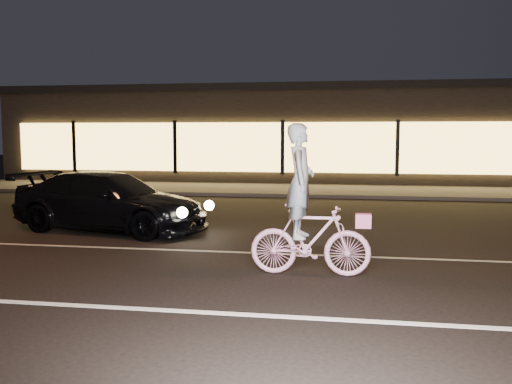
# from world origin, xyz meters

# --- Properties ---
(ground) EXTENTS (90.00, 90.00, 0.00)m
(ground) POSITION_xyz_m (0.00, 0.00, 0.00)
(ground) COLOR black
(ground) RESTS_ON ground
(lane_stripe_near) EXTENTS (60.00, 0.12, 0.01)m
(lane_stripe_near) POSITION_xyz_m (0.00, -1.50, 0.00)
(lane_stripe_near) COLOR silver
(lane_stripe_near) RESTS_ON ground
(lane_stripe_far) EXTENTS (60.00, 0.10, 0.01)m
(lane_stripe_far) POSITION_xyz_m (0.00, 2.00, 0.00)
(lane_stripe_far) COLOR gray
(lane_stripe_far) RESTS_ON ground
(sidewalk) EXTENTS (30.00, 4.00, 0.12)m
(sidewalk) POSITION_xyz_m (0.00, 13.00, 0.06)
(sidewalk) COLOR #383533
(sidewalk) RESTS_ON ground
(storefront) EXTENTS (25.40, 8.42, 4.20)m
(storefront) POSITION_xyz_m (0.00, 18.97, 2.15)
(storefront) COLOR black
(storefront) RESTS_ON ground
(cyclist) EXTENTS (1.83, 0.63, 2.31)m
(cyclist) POSITION_xyz_m (2.16, 0.55, 0.82)
(cyclist) COLOR #FB54A2
(cyclist) RESTS_ON ground
(sedan) EXTENTS (4.78, 2.72, 1.30)m
(sedan) POSITION_xyz_m (-2.47, 3.81, 0.65)
(sedan) COLOR black
(sedan) RESTS_ON ground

